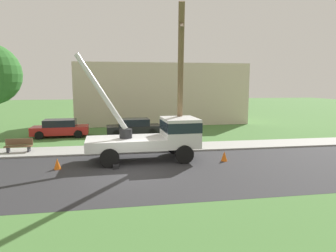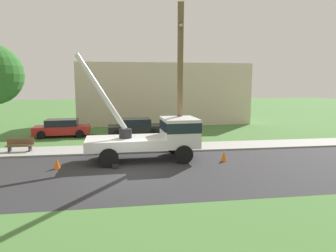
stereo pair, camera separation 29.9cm
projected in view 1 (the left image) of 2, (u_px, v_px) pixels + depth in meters
ground_plane at (125, 133)px, 26.02m from camera, size 120.00×120.00×0.00m
road_asphalt at (131, 173)px, 14.31m from camera, size 80.00×8.01×0.01m
sidewalk_strip at (128, 149)px, 19.44m from camera, size 80.00×2.52×0.10m
utility_truck at (158, 135)px, 16.77m from camera, size 6.86×3.21×5.98m
leaning_utility_pole at (180, 83)px, 16.74m from camera, size 0.99×4.07×8.41m
traffic_cone_ahead at (224, 156)px, 16.51m from camera, size 0.36×0.36×0.56m
traffic_cone_behind at (57, 164)px, 14.93m from camera, size 0.36×0.36×0.56m
parked_sedan_red at (60, 128)px, 24.07m from camera, size 4.47×2.14×1.42m
parked_sedan_black at (134, 127)px, 24.56m from camera, size 4.50×2.18×1.42m
park_bench at (19, 146)px, 18.35m from camera, size 1.60×0.45×0.90m
lowrise_building_backdrop at (161, 94)px, 32.88m from camera, size 18.00×6.00×6.40m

